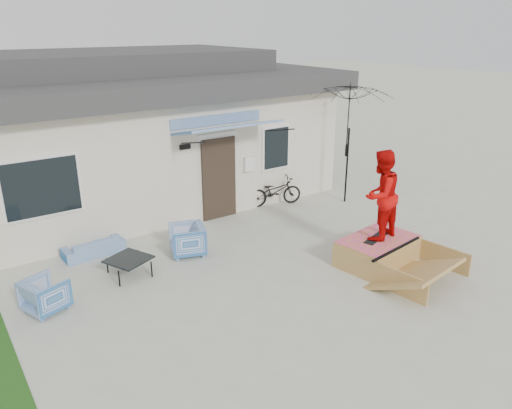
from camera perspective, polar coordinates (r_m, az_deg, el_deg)
ground at (r=9.19m, az=4.97°, el=-11.22°), size 90.00×90.00×0.00m
house at (r=15.14m, az=-14.64°, el=8.73°), size 10.80×8.49×4.10m
loveseat at (r=11.37m, az=-18.18°, el=-4.34°), size 1.33×0.45×0.51m
armchair_left at (r=9.53m, az=-23.07°, el=-9.37°), size 0.80×0.83×0.68m
armchair_right at (r=10.90m, az=-7.90°, el=-3.87°), size 0.87×0.90×0.74m
coffee_table at (r=10.33m, az=-14.35°, el=-6.92°), size 0.98×0.98×0.37m
bicycle at (r=13.67m, az=2.19°, el=1.87°), size 1.61×0.93×0.97m
patio_umbrella at (r=13.84m, az=10.57°, el=7.20°), size 2.38×2.23×2.20m
skate_ramp at (r=10.77m, az=13.78°, el=-5.18°), size 1.90×2.36×0.54m
skateboard at (r=10.68m, az=13.67°, el=-3.65°), size 0.86×0.45×0.05m
skater at (r=10.34m, az=14.10°, el=1.23°), size 1.02×0.85×1.87m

